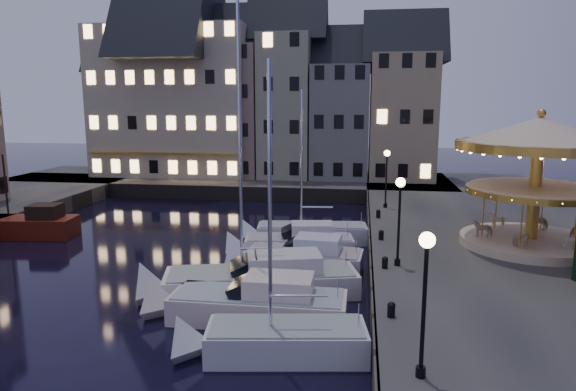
% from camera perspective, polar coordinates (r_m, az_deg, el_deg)
% --- Properties ---
extents(ground, '(160.00, 160.00, 0.00)m').
position_cam_1_polar(ground, '(24.86, -5.01, -10.55)').
color(ground, black).
rests_on(ground, ground).
extents(quay_east, '(16.00, 56.00, 1.30)m').
position_cam_1_polar(quay_east, '(30.95, 24.12, -5.94)').
color(quay_east, '#474442').
rests_on(quay_east, ground).
extents(quay_north, '(44.00, 12.00, 1.30)m').
position_cam_1_polar(quay_north, '(52.97, -6.56, 1.41)').
color(quay_north, '#474442').
rests_on(quay_north, ground).
extents(quaywall_e, '(0.15, 44.00, 1.30)m').
position_cam_1_polar(quaywall_e, '(29.75, 9.06, -5.78)').
color(quaywall_e, '#47423A').
rests_on(quaywall_e, ground).
extents(quaywall_n, '(48.00, 0.15, 1.30)m').
position_cam_1_polar(quaywall_n, '(46.75, -6.05, 0.22)').
color(quaywall_n, '#47423A').
rests_on(quaywall_n, ground).
extents(streetlamp_a, '(0.44, 0.44, 4.17)m').
position_cam_1_polar(streetlamp_a, '(14.53, 14.98, -9.50)').
color(streetlamp_a, black).
rests_on(streetlamp_a, quay_east).
extents(streetlamp_b, '(0.44, 0.44, 4.17)m').
position_cam_1_polar(streetlamp_b, '(24.14, 12.29, -1.45)').
color(streetlamp_b, black).
rests_on(streetlamp_b, quay_east).
extents(streetlamp_c, '(0.44, 0.44, 4.17)m').
position_cam_1_polar(streetlamp_c, '(37.44, 10.89, 2.76)').
color(streetlamp_c, black).
rests_on(streetlamp_c, quay_east).
extents(bollard_a, '(0.30, 0.30, 0.57)m').
position_cam_1_polar(bollard_a, '(19.06, 11.40, -12.24)').
color(bollard_a, black).
rests_on(bollard_a, quay_east).
extents(bollard_b, '(0.30, 0.30, 0.57)m').
position_cam_1_polar(bollard_b, '(24.23, 10.72, -7.25)').
color(bollard_b, black).
rests_on(bollard_b, quay_east).
extents(bollard_c, '(0.30, 0.30, 0.57)m').
position_cam_1_polar(bollard_c, '(29.03, 10.32, -4.27)').
color(bollard_c, black).
rests_on(bollard_c, quay_east).
extents(bollard_d, '(0.30, 0.30, 0.57)m').
position_cam_1_polar(bollard_d, '(34.38, 10.01, -1.97)').
color(bollard_d, black).
rests_on(bollard_d, quay_east).
extents(townhouse_na, '(5.50, 8.00, 12.80)m').
position_cam_1_polar(townhouse_na, '(58.20, -17.35, 8.86)').
color(townhouse_na, gray).
rests_on(townhouse_na, quay_north).
extents(townhouse_nb, '(6.16, 8.00, 13.80)m').
position_cam_1_polar(townhouse_nb, '(56.07, -12.27, 9.57)').
color(townhouse_nb, slate).
rests_on(townhouse_nb, quay_north).
extents(townhouse_nc, '(6.82, 8.00, 14.80)m').
position_cam_1_polar(townhouse_nc, '(54.26, -6.19, 10.25)').
color(townhouse_nc, gray).
rests_on(townhouse_nc, quay_north).
extents(townhouse_nd, '(5.50, 8.00, 15.80)m').
position_cam_1_polar(townhouse_nd, '(53.14, -0.08, 10.85)').
color(townhouse_nd, gray).
rests_on(townhouse_nd, quay_north).
extents(townhouse_ne, '(6.16, 8.00, 12.80)m').
position_cam_1_polar(townhouse_ne, '(52.64, 5.88, 9.16)').
color(townhouse_ne, slate).
rests_on(townhouse_ne, quay_north).
extents(townhouse_nf, '(6.82, 8.00, 13.80)m').
position_cam_1_polar(townhouse_nf, '(52.72, 12.56, 9.52)').
color(townhouse_nf, tan).
rests_on(townhouse_nf, quay_north).
extents(hotel_corner, '(17.60, 9.00, 16.80)m').
position_cam_1_polar(hotel_corner, '(56.06, -12.28, 11.10)').
color(hotel_corner, '#C1B698').
rests_on(hotel_corner, quay_north).
extents(motorboat_a, '(6.75, 3.00, 11.11)m').
position_cam_1_polar(motorboat_a, '(18.80, -1.97, -15.94)').
color(motorboat_a, silver).
rests_on(motorboat_a, ground).
extents(motorboat_b, '(8.22, 2.41, 2.15)m').
position_cam_1_polar(motorboat_b, '(21.61, -4.38, -12.02)').
color(motorboat_b, beige).
rests_on(motorboat_b, ground).
extents(motorboat_c, '(9.96, 4.90, 13.25)m').
position_cam_1_polar(motorboat_c, '(24.19, -3.92, -9.42)').
color(motorboat_c, silver).
rests_on(motorboat_c, ground).
extents(motorboat_d, '(7.16, 2.84, 2.15)m').
position_cam_1_polar(motorboat_d, '(27.43, 0.97, -7.07)').
color(motorboat_d, silver).
rests_on(motorboat_d, ground).
extents(motorboat_e, '(7.38, 3.06, 2.15)m').
position_cam_1_polar(motorboat_e, '(30.00, 0.43, -5.53)').
color(motorboat_e, silver).
rests_on(motorboat_e, ground).
extents(motorboat_f, '(8.05, 2.81, 10.63)m').
position_cam_1_polar(motorboat_f, '(32.98, 1.68, -4.26)').
color(motorboat_f, silver).
rests_on(motorboat_f, ground).
extents(red_fishing_boat, '(6.85, 3.02, 5.69)m').
position_cam_1_polar(red_fishing_boat, '(38.33, -27.03, -3.09)').
color(red_fishing_boat, '#60190D').
rests_on(red_fishing_boat, ground).
extents(carousel, '(8.25, 8.25, 7.21)m').
position_cam_1_polar(carousel, '(29.49, 26.02, 3.86)').
color(carousel, beige).
rests_on(carousel, quay_east).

